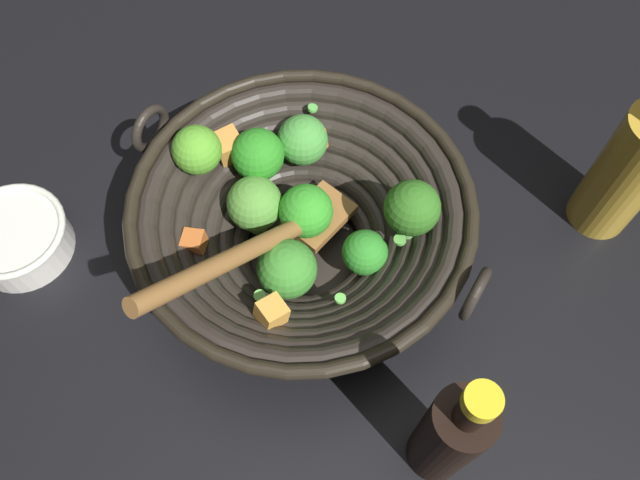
# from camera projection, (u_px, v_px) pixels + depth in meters

# --- Properties ---
(ground_plane) EXTENTS (4.00, 4.00, 0.00)m
(ground_plane) POSITION_uv_depth(u_px,v_px,m) (304.00, 253.00, 0.70)
(ground_plane) COLOR black
(wok) EXTENTS (0.35, 0.38, 0.20)m
(wok) POSITION_uv_depth(u_px,v_px,m) (301.00, 220.00, 0.64)
(wok) COLOR black
(wok) RESTS_ON ground
(soy_sauce_bottle) EXTENTS (0.05, 0.05, 0.21)m
(soy_sauce_bottle) POSITION_uv_depth(u_px,v_px,m) (450.00, 435.00, 0.53)
(soy_sauce_bottle) COLOR black
(soy_sauce_bottle) RESTS_ON ground
(cooking_oil_bottle) EXTENTS (0.07, 0.07, 0.22)m
(cooking_oil_bottle) POSITION_uv_depth(u_px,v_px,m) (630.00, 170.00, 0.65)
(cooking_oil_bottle) COLOR gold
(cooking_oil_bottle) RESTS_ON ground
(prep_bowl) EXTENTS (0.12, 0.12, 0.05)m
(prep_bowl) POSITION_uv_depth(u_px,v_px,m) (17.00, 238.00, 0.68)
(prep_bowl) COLOR silver
(prep_bowl) RESTS_ON ground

